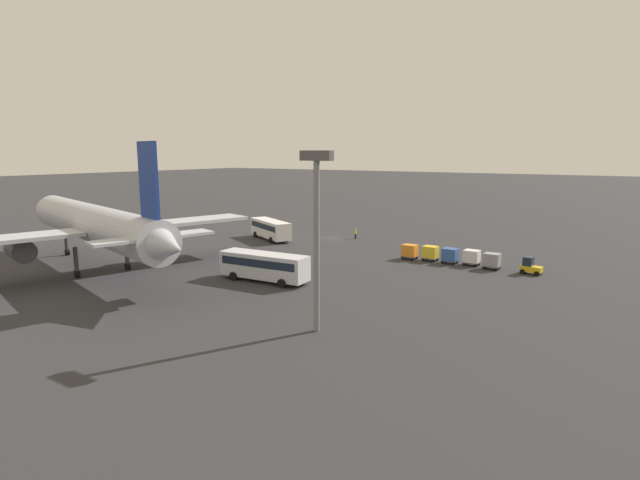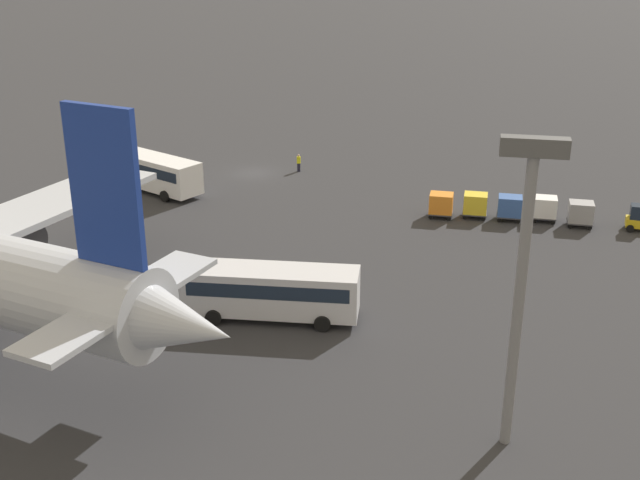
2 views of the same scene
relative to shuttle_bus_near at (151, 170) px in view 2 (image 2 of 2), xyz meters
name	(u,v)px [view 2 (image 2 of 2)]	position (x,y,z in m)	size (l,w,h in m)	color
ground_plane	(254,173)	(-7.67, -7.09, -1.97)	(600.00, 600.00, 0.00)	#2D2D30
shuttle_bus_near	(151,170)	(0.00, 0.00, 0.00)	(10.85, 7.34, 3.29)	white
shuttle_bus_far	(271,289)	(-17.16, 22.54, -0.01)	(11.00, 3.82, 3.26)	silver
baggage_tug	(640,219)	(-42.18, 1.99, -1.02)	(2.52, 1.85, 2.10)	gold
worker_person	(299,163)	(-11.87, -8.54, -1.10)	(0.38, 0.38, 1.74)	#1E1E2D
cargo_cart_grey	(581,213)	(-37.59, 2.05, -0.77)	(2.02, 1.71, 2.06)	#38383D
cargo_cart_white	(544,207)	(-34.80, 1.30, -0.77)	(2.02, 1.71, 2.06)	#38383D
cargo_cart_blue	(510,207)	(-32.01, 1.67, -0.77)	(2.02, 1.71, 2.06)	#38383D
cargo_cart_yellow	(475,204)	(-29.21, 1.57, -0.77)	(2.02, 1.71, 2.06)	#38383D
cargo_cart_orange	(441,204)	(-26.42, 2.08, -0.77)	(2.02, 1.71, 2.06)	#38383D
light_pole	(523,262)	(-31.28, 32.83, 7.33)	(2.80, 0.70, 14.82)	slate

